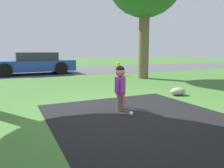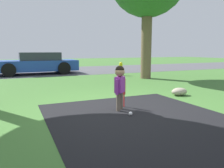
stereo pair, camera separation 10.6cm
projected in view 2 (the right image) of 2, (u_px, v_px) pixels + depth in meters
The scene contains 9 objects.
ground_plane at pixel (115, 108), 4.79m from camera, with size 60.00×60.00×0.00m, color #3D6B2D.
driveway_strip at pixel (215, 157), 2.59m from camera, with size 3.33×7.00×0.01m.
street_strip at pixel (50, 71), 13.41m from camera, with size 40.00×6.00×0.01m.
child at pixel (120, 82), 4.57m from camera, with size 0.30×0.28×0.95m.
baseball_bat at pixel (124, 88), 4.86m from camera, with size 0.06×0.06×0.67m.
sports_ball at pixel (130, 114), 4.27m from camera, with size 0.08×0.08×0.08m.
fire_hydrant at pixel (121, 69), 11.10m from camera, with size 0.25×0.22×0.68m.
parked_car at pixel (37, 64), 11.74m from camera, with size 4.32×1.97×1.16m.
edging_rock at pixel (179, 92), 6.17m from camera, with size 0.47×0.33×0.22m.
Camera 2 is at (-1.96, -4.21, 1.26)m, focal length 35.00 mm.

